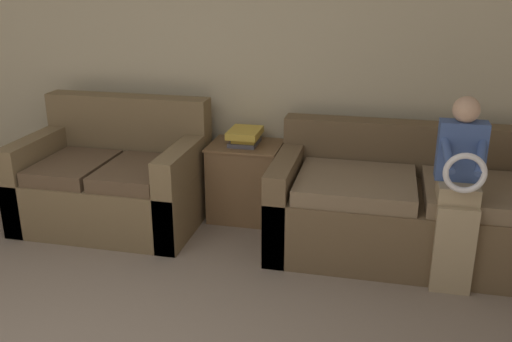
# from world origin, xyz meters

# --- Properties ---
(wall_back) EXTENTS (7.97, 0.06, 2.55)m
(wall_back) POSITION_xyz_m (0.00, 3.17, 1.27)
(wall_back) COLOR #BCB293
(wall_back) RESTS_ON ground_plane
(couch_main) EXTENTS (2.06, 0.99, 0.87)m
(couch_main) POSITION_xyz_m (1.75, 2.57, 0.33)
(couch_main) COLOR brown
(couch_main) RESTS_ON ground_plane
(couch_side) EXTENTS (1.39, 0.95, 0.98)m
(couch_side) POSITION_xyz_m (-0.61, 2.57, 0.34)
(couch_side) COLOR brown
(couch_side) RESTS_ON ground_plane
(child_left_seated) EXTENTS (0.30, 0.37, 1.23)m
(child_left_seated) POSITION_xyz_m (1.96, 2.15, 0.68)
(child_left_seated) COLOR tan
(child_left_seated) RESTS_ON ground_plane
(side_shelf) EXTENTS (0.57, 0.48, 0.63)m
(side_shelf) POSITION_xyz_m (0.40, 2.88, 0.32)
(side_shelf) COLOR brown
(side_shelf) RESTS_ON ground_plane
(book_stack) EXTENTS (0.24, 0.32, 0.12)m
(book_stack) POSITION_xyz_m (0.39, 2.88, 0.70)
(book_stack) COLOR #4C4C56
(book_stack) RESTS_ON side_shelf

